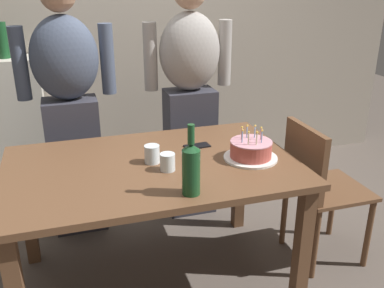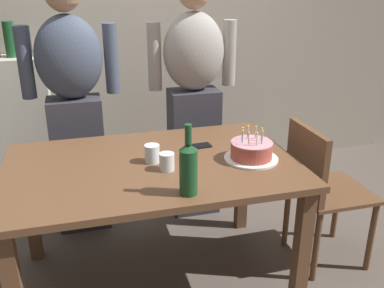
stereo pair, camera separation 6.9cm
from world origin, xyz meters
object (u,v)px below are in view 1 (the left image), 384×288
object	(u,v)px
wine_bottle	(191,168)
dining_chair	(317,183)
person_woman_cardigan	(190,97)
water_glass_near	(168,162)
cell_phone	(197,146)
birthday_cake	(251,150)
person_man_bearded	(70,106)
water_glass_far	(152,154)

from	to	relation	value
wine_bottle	dining_chair	xyz separation A→B (m)	(0.87, 0.31, -0.35)
wine_bottle	person_woman_cardigan	bearing A→B (deg)	73.27
water_glass_near	cell_phone	world-z (taller)	water_glass_near
birthday_cake	cell_phone	xyz separation A→B (m)	(-0.22, 0.25, -0.04)
cell_phone	person_man_bearded	size ratio (longest dim) A/B	0.09
water_glass_far	wine_bottle	xyz separation A→B (m)	(0.09, -0.39, 0.08)
person_man_bearded	wine_bottle	bearing A→B (deg)	112.93
cell_phone	person_man_bearded	xyz separation A→B (m)	(-0.67, 0.58, 0.13)
water_glass_near	person_woman_cardigan	distance (m)	0.92
water_glass_near	dining_chair	bearing A→B (deg)	2.35
water_glass_near	person_man_bearded	xyz separation A→B (m)	(-0.43, 0.83, 0.09)
birthday_cake	cell_phone	distance (m)	0.33
water_glass_near	wine_bottle	bearing A→B (deg)	-81.76
birthday_cake	water_glass_near	xyz separation A→B (m)	(-0.46, -0.01, -0.00)
dining_chair	wine_bottle	bearing A→B (deg)	109.57
dining_chair	birthday_cake	bearing A→B (deg)	93.75
birthday_cake	cell_phone	bearing A→B (deg)	131.35
water_glass_far	cell_phone	distance (m)	0.33
water_glass_near	cell_phone	distance (m)	0.35
person_man_bearded	dining_chair	distance (m)	1.59
water_glass_near	dining_chair	distance (m)	0.95
person_man_bearded	person_woman_cardigan	xyz separation A→B (m)	(0.80, 0.00, 0.00)
birthday_cake	water_glass_near	distance (m)	0.46
wine_bottle	person_woman_cardigan	xyz separation A→B (m)	(0.33, 1.10, 0.01)
water_glass_far	person_man_bearded	size ratio (longest dim) A/B	0.06
wine_bottle	dining_chair	distance (m)	0.99
water_glass_far	wine_bottle	size ratio (longest dim) A/B	0.29
birthday_cake	water_glass_far	xyz separation A→B (m)	(-0.51, 0.11, -0.00)
cell_phone	dining_chair	distance (m)	0.74
person_woman_cardigan	person_man_bearded	bearing A→B (deg)	0.00
cell_phone	person_woman_cardigan	distance (m)	0.61
person_woman_cardigan	wine_bottle	bearing A→B (deg)	73.27
birthday_cake	person_man_bearded	world-z (taller)	person_man_bearded
person_woman_cardigan	dining_chair	xyz separation A→B (m)	(0.54, -0.80, -0.36)
water_glass_near	wine_bottle	distance (m)	0.29
person_man_bearded	person_woman_cardigan	bearing A→B (deg)	-180.00
water_glass_near	person_man_bearded	bearing A→B (deg)	117.18
water_glass_far	cell_phone	world-z (taller)	water_glass_far
water_glass_far	person_man_bearded	world-z (taller)	person_man_bearded
water_glass_near	water_glass_far	distance (m)	0.13
water_glass_far	person_woman_cardigan	size ratio (longest dim) A/B	0.06
wine_bottle	water_glass_near	bearing A→B (deg)	98.24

